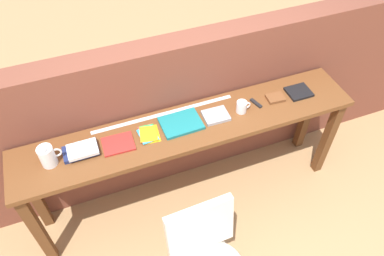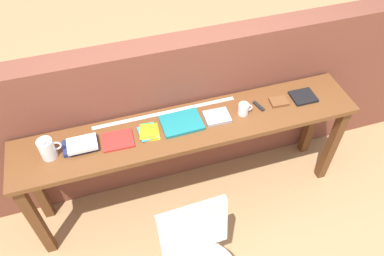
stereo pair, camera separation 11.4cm
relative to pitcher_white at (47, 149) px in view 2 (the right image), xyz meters
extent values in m
plane|color=tan|center=(0.96, -0.30, -0.96)|extent=(40.00, 40.00, 0.00)
cube|color=brown|center=(0.96, 0.34, -0.27)|extent=(6.00, 0.20, 1.37)
cube|color=brown|center=(0.96, 0.00, -0.10)|extent=(2.50, 0.44, 0.04)
cube|color=#5B341A|center=(-0.23, -0.16, -0.54)|extent=(0.07, 0.07, 0.84)
cube|color=#5B341A|center=(2.15, -0.16, -0.54)|extent=(0.07, 0.07, 0.84)
cube|color=#5B341A|center=(-0.23, 0.16, -0.54)|extent=(0.07, 0.07, 0.84)
cube|color=#5B341A|center=(2.15, 0.16, -0.54)|extent=(0.07, 0.07, 0.84)
cube|color=silver|center=(0.77, -0.68, -0.27)|extent=(0.44, 0.12, 0.40)
cylinder|color=white|center=(0.00, 0.00, 0.00)|extent=(0.10, 0.10, 0.15)
cone|color=white|center=(0.00, -0.03, 0.08)|extent=(0.04, 0.03, 0.04)
torus|color=white|center=(0.06, 0.00, 0.01)|extent=(0.07, 0.01, 0.07)
cube|color=navy|center=(0.20, 0.02, -0.06)|extent=(0.23, 0.14, 0.03)
cube|color=white|center=(0.21, 0.01, -0.04)|extent=(0.20, 0.14, 0.03)
cube|color=red|center=(0.45, 0.00, -0.07)|extent=(0.22, 0.18, 0.02)
cube|color=yellow|center=(0.68, 0.01, -0.08)|extent=(0.13, 0.17, 0.00)
cube|color=#E5334C|center=(0.66, 0.02, -0.07)|extent=(0.11, 0.16, 0.00)
cube|color=green|center=(0.66, 0.03, -0.07)|extent=(0.11, 0.15, 0.00)
cube|color=#3399D8|center=(0.65, 0.01, -0.07)|extent=(0.13, 0.15, 0.00)
cube|color=orange|center=(0.66, 0.01, -0.06)|extent=(0.15, 0.16, 0.00)
cube|color=#19757A|center=(0.91, 0.03, -0.07)|extent=(0.29, 0.22, 0.02)
cube|color=#9E9EA3|center=(1.17, 0.01, -0.07)|extent=(0.19, 0.15, 0.02)
cylinder|color=white|center=(1.36, -0.01, -0.03)|extent=(0.08, 0.08, 0.09)
torus|color=white|center=(1.41, -0.01, -0.03)|extent=(0.06, 0.01, 0.06)
cube|color=black|center=(1.50, 0.02, -0.07)|extent=(0.05, 0.11, 0.02)
cube|color=brown|center=(1.66, 0.02, -0.07)|extent=(0.14, 0.11, 0.02)
cube|color=black|center=(1.86, 0.02, -0.07)|extent=(0.18, 0.16, 0.02)
cube|color=silver|center=(0.82, 0.17, -0.08)|extent=(1.07, 0.03, 0.00)
camera|label=1|loc=(0.33, -1.70, 1.86)|focal=35.00mm
camera|label=2|loc=(0.44, -1.74, 1.86)|focal=35.00mm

